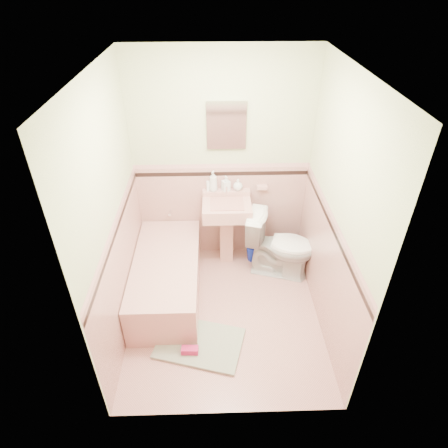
{
  "coord_description": "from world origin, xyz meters",
  "views": [
    {
      "loc": [
        -0.09,
        -2.83,
        3.15
      ],
      "look_at": [
        0.0,
        0.25,
        1.0
      ],
      "focal_mm": 30.69,
      "sensor_mm": 36.0,
      "label": 1
    }
  ],
  "objects_px": {
    "bucket": "(255,252)",
    "soap_bottle_mid": "(226,183)",
    "bathtub": "(167,278)",
    "toilet": "(281,245)",
    "soap_bottle_left": "(213,181)",
    "soap_bottle_right": "(238,185)",
    "sink": "(227,233)",
    "shoe": "(190,350)",
    "medicine_cabinet": "(226,125)"
  },
  "relations": [
    {
      "from": "bucket",
      "to": "soap_bottle_mid",
      "type": "bearing_deg",
      "value": 158.85
    },
    {
      "from": "bathtub",
      "to": "toilet",
      "type": "bearing_deg",
      "value": 14.11
    },
    {
      "from": "soap_bottle_left",
      "to": "soap_bottle_right",
      "type": "height_order",
      "value": "soap_bottle_left"
    },
    {
      "from": "sink",
      "to": "shoe",
      "type": "height_order",
      "value": "sink"
    },
    {
      "from": "bucket",
      "to": "shoe",
      "type": "xyz_separation_m",
      "value": [
        -0.76,
        -1.41,
        -0.04
      ]
    },
    {
      "from": "soap_bottle_left",
      "to": "soap_bottle_mid",
      "type": "bearing_deg",
      "value": 0.0
    },
    {
      "from": "medicine_cabinet",
      "to": "shoe",
      "type": "relative_size",
      "value": 3.09
    },
    {
      "from": "toilet",
      "to": "shoe",
      "type": "xyz_separation_m",
      "value": [
        -1.03,
        -1.17,
        -0.33
      ]
    },
    {
      "from": "sink",
      "to": "medicine_cabinet",
      "type": "distance_m",
      "value": 1.28
    },
    {
      "from": "soap_bottle_left",
      "to": "bucket",
      "type": "relative_size",
      "value": 1.15
    },
    {
      "from": "sink",
      "to": "soap_bottle_right",
      "type": "distance_m",
      "value": 0.61
    },
    {
      "from": "medicine_cabinet",
      "to": "shoe",
      "type": "bearing_deg",
      "value": -104.21
    },
    {
      "from": "soap_bottle_mid",
      "to": "shoe",
      "type": "relative_size",
      "value": 1.11
    },
    {
      "from": "bathtub",
      "to": "medicine_cabinet",
      "type": "distance_m",
      "value": 1.78
    },
    {
      "from": "soap_bottle_left",
      "to": "soap_bottle_mid",
      "type": "relative_size",
      "value": 1.37
    },
    {
      "from": "bathtub",
      "to": "bucket",
      "type": "xyz_separation_m",
      "value": [
        1.03,
        0.57,
        -0.12
      ]
    },
    {
      "from": "soap_bottle_right",
      "to": "toilet",
      "type": "height_order",
      "value": "soap_bottle_right"
    },
    {
      "from": "sink",
      "to": "soap_bottle_mid",
      "type": "height_order",
      "value": "soap_bottle_mid"
    },
    {
      "from": "soap_bottle_left",
      "to": "shoe",
      "type": "xyz_separation_m",
      "value": [
        -0.25,
        -1.55,
        -0.99
      ]
    },
    {
      "from": "sink",
      "to": "medicine_cabinet",
      "type": "bearing_deg",
      "value": 90.0
    },
    {
      "from": "medicine_cabinet",
      "to": "soap_bottle_left",
      "type": "bearing_deg",
      "value": -168.68
    },
    {
      "from": "soap_bottle_left",
      "to": "toilet",
      "type": "relative_size",
      "value": 0.31
    },
    {
      "from": "soap_bottle_right",
      "to": "shoe",
      "type": "bearing_deg",
      "value": -109.02
    },
    {
      "from": "bucket",
      "to": "sink",
      "type": "bearing_deg",
      "value": -173.41
    },
    {
      "from": "soap_bottle_mid",
      "to": "soap_bottle_left",
      "type": "bearing_deg",
      "value": 180.0
    },
    {
      "from": "toilet",
      "to": "bucket",
      "type": "distance_m",
      "value": 0.47
    },
    {
      "from": "medicine_cabinet",
      "to": "bucket",
      "type": "relative_size",
      "value": 2.33
    },
    {
      "from": "toilet",
      "to": "shoe",
      "type": "bearing_deg",
      "value": 155.77
    },
    {
      "from": "bucket",
      "to": "soap_bottle_right",
      "type": "bearing_deg",
      "value": 147.76
    },
    {
      "from": "soap_bottle_right",
      "to": "shoe",
      "type": "height_order",
      "value": "soap_bottle_right"
    },
    {
      "from": "soap_bottle_mid",
      "to": "bathtub",
      "type": "bearing_deg",
      "value": -133.58
    },
    {
      "from": "bucket",
      "to": "medicine_cabinet",
      "type": "bearing_deg",
      "value": 154.54
    },
    {
      "from": "soap_bottle_right",
      "to": "soap_bottle_left",
      "type": "bearing_deg",
      "value": 180.0
    },
    {
      "from": "bathtub",
      "to": "soap_bottle_right",
      "type": "distance_m",
      "value": 1.33
    },
    {
      "from": "toilet",
      "to": "bucket",
      "type": "xyz_separation_m",
      "value": [
        -0.27,
        0.24,
        -0.29
      ]
    },
    {
      "from": "bathtub",
      "to": "soap_bottle_right",
      "type": "height_order",
      "value": "soap_bottle_right"
    },
    {
      "from": "soap_bottle_left",
      "to": "bucket",
      "type": "height_order",
      "value": "soap_bottle_left"
    },
    {
      "from": "medicine_cabinet",
      "to": "soap_bottle_right",
      "type": "relative_size",
      "value": 3.55
    },
    {
      "from": "sink",
      "to": "soap_bottle_left",
      "type": "xyz_separation_m",
      "value": [
        -0.15,
        0.18,
        0.62
      ]
    },
    {
      "from": "soap_bottle_mid",
      "to": "soap_bottle_right",
      "type": "relative_size",
      "value": 1.28
    },
    {
      "from": "soap_bottle_left",
      "to": "soap_bottle_mid",
      "type": "height_order",
      "value": "soap_bottle_left"
    },
    {
      "from": "soap_bottle_right",
      "to": "bucket",
      "type": "bearing_deg",
      "value": -32.24
    },
    {
      "from": "shoe",
      "to": "soap_bottle_left",
      "type": "bearing_deg",
      "value": 83.22
    },
    {
      "from": "bathtub",
      "to": "sink",
      "type": "height_order",
      "value": "sink"
    },
    {
      "from": "bucket",
      "to": "shoe",
      "type": "height_order",
      "value": "bucket"
    },
    {
      "from": "sink",
      "to": "soap_bottle_left",
      "type": "bearing_deg",
      "value": 129.79
    },
    {
      "from": "soap_bottle_mid",
      "to": "bucket",
      "type": "height_order",
      "value": "soap_bottle_mid"
    },
    {
      "from": "shoe",
      "to": "bucket",
      "type": "bearing_deg",
      "value": 64.26
    },
    {
      "from": "medicine_cabinet",
      "to": "shoe",
      "type": "xyz_separation_m",
      "value": [
        -0.4,
        -1.58,
        -1.63
      ]
    },
    {
      "from": "medicine_cabinet",
      "to": "soap_bottle_right",
      "type": "bearing_deg",
      "value": -12.56
    }
  ]
}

